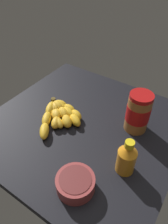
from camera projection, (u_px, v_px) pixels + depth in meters
ground_plane at (84, 127)px, 84.48cm from camera, size 71.40×73.17×3.08cm
banana_bunch at (59, 114)px, 85.56cm from camera, size 21.94×20.06×3.80cm
peanut_butter_jar at (138, 112)px, 76.75cm from camera, size 8.77×8.77×16.08cm
honey_bottle at (127, 158)px, 64.11cm from camera, size 5.97×5.97×13.38cm
small_bowl at (75, 183)px, 61.62cm from camera, size 11.69×11.69×4.77cm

